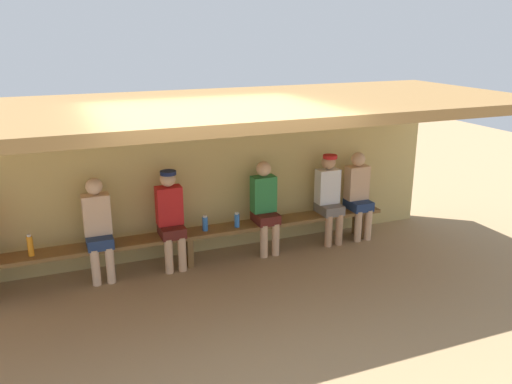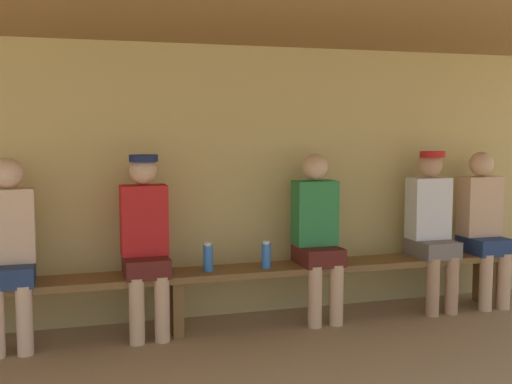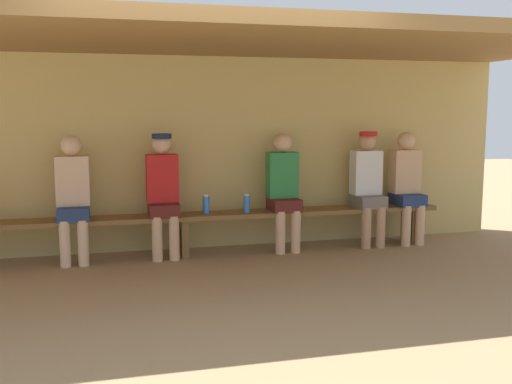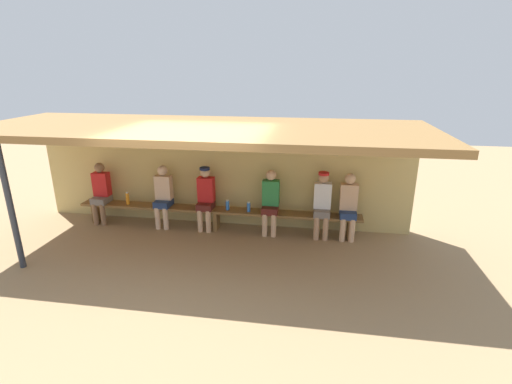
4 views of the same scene
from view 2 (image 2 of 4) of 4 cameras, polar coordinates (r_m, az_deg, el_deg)
The scene contains 10 objects.
back_wall at distance 5.21m, azimuth -8.15°, elevation 0.82°, with size 8.00×0.20×2.20m, color tan.
dugout_roof at distance 3.97m, azimuth -5.43°, elevation 16.14°, with size 8.00×2.80×0.12m, color olive.
bench at distance 4.88m, azimuth -7.22°, elevation -7.98°, with size 6.00×0.36×0.46m.
player_shirtless_tan at distance 5.89m, azimuth 19.60°, elevation -2.52°, with size 0.34×0.42×1.34m.
player_near_post at distance 4.77m, azimuth -21.10°, elevation -4.46°, with size 0.34×0.42×1.34m.
player_in_blue at distance 4.78m, azimuth -9.85°, elevation -3.91°, with size 0.34×0.42×1.34m.
player_middle at distance 5.60m, azimuth 15.39°, elevation -2.62°, with size 0.34×0.42×1.34m.
player_with_sunglasses at distance 5.13m, azimuth 5.49°, elevation -3.39°, with size 0.34×0.42×1.34m.
water_bottle_green at distance 4.88m, azimuth -4.30°, elevation -5.84°, with size 0.08×0.08×0.22m.
water_bottle_orange at distance 4.96m, azimuth 0.91°, elevation -5.65°, with size 0.07×0.07×0.21m.
Camera 2 is at (-0.78, -3.13, 1.54)m, focal length 44.88 mm.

